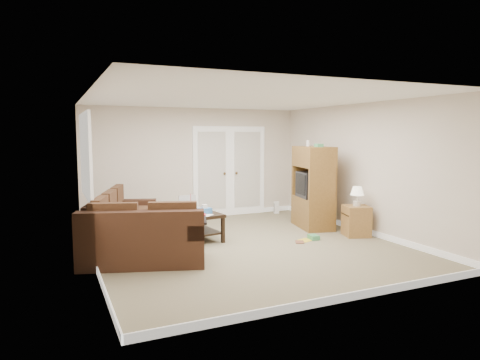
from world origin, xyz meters
name	(u,v)px	position (x,y,z in m)	size (l,w,h in m)	color
floor	(245,245)	(0.00, 0.00, 0.00)	(5.50, 5.50, 0.00)	gray
ceiling	(245,98)	(0.00, 0.00, 2.50)	(5.00, 5.50, 0.02)	white
wall_left	(90,179)	(-2.50, 0.00, 1.25)	(0.02, 5.50, 2.50)	beige
wall_right	(363,168)	(2.50, 0.00, 1.25)	(0.02, 5.50, 2.50)	beige
wall_back	(195,163)	(0.00, 2.75, 1.25)	(5.00, 0.02, 2.50)	beige
wall_front	(349,193)	(0.00, -2.75, 1.25)	(5.00, 0.02, 2.50)	beige
baseboards	(245,243)	(0.00, 0.00, 0.05)	(5.00, 5.50, 0.10)	white
french_doors	(230,172)	(0.85, 2.71, 1.04)	(1.80, 0.05, 2.13)	white
window_left	(86,156)	(-2.46, 1.00, 1.55)	(0.05, 1.92, 1.42)	white
sectional_sofa	(132,232)	(-1.85, 0.38, 0.33)	(1.99, 3.13, 0.84)	#3D2417
coffee_table	(195,223)	(-0.62, 0.88, 0.27)	(0.78, 1.30, 0.84)	black
tv_armoire	(313,187)	(1.88, 0.77, 0.84)	(0.77, 1.13, 1.79)	brown
side_cabinet	(356,218)	(2.20, -0.22, 0.34)	(0.55, 0.55, 0.93)	olive
space_heater	(276,207)	(1.96, 2.45, 0.14)	(0.12, 0.10, 0.29)	white
floor_magazine	(305,240)	(1.14, -0.12, 0.00)	(0.27, 0.22, 0.01)	yellow
floor_greenbox	(314,237)	(1.31, -0.12, 0.04)	(0.15, 0.21, 0.08)	#43945B
floor_book	(295,242)	(0.90, -0.18, 0.01)	(0.15, 0.20, 0.02)	brown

